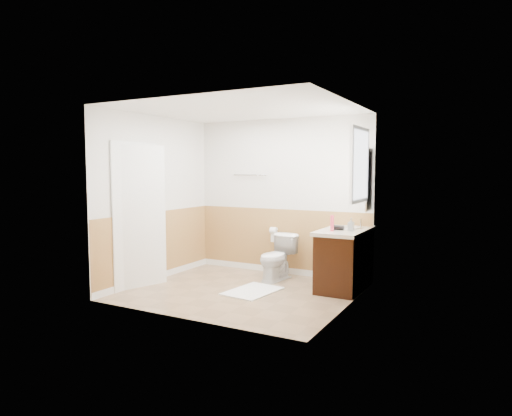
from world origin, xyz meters
The scene contains 32 objects.
floor centered at (0.00, 0.00, 0.00)m, with size 3.00×3.00×0.00m, color #8C7051.
ceiling centered at (0.00, 0.00, 2.50)m, with size 3.00×3.00×0.00m, color white.
wall_back centered at (0.00, 1.30, 1.25)m, with size 3.00×3.00×0.00m, color silver.
wall_front centered at (0.00, -1.30, 1.25)m, with size 3.00×3.00×0.00m, color silver.
wall_left centered at (-1.50, 0.00, 1.25)m, with size 3.00×3.00×0.00m, color silver.
wall_right centered at (1.50, 0.00, 1.25)m, with size 3.00×3.00×0.00m, color silver.
wainscot_back centered at (0.00, 1.29, 0.50)m, with size 3.00×3.00×0.00m, color #A07040.
wainscot_front centered at (0.00, -1.29, 0.50)m, with size 3.00×3.00×0.00m, color #A07040.
wainscot_left centered at (-1.49, 0.00, 0.50)m, with size 2.60×2.60×0.00m, color #A07040.
wainscot_right centered at (1.49, 0.00, 0.50)m, with size 2.60×2.60×0.00m, color #A07040.
toilet centered at (0.15, 0.83, 0.35)m, with size 0.39×0.68×0.69m, color white.
bath_mat centered at (0.15, 0.06, 0.01)m, with size 0.55×0.80×0.02m, color white.
vanity_cabinet centered at (1.21, 0.85, 0.40)m, with size 0.55×1.10×0.80m, color black.
vanity_knob_left centered at (0.91, 0.75, 0.55)m, with size 0.03×0.03×0.03m, color white.
vanity_knob_right centered at (0.91, 0.95, 0.55)m, with size 0.03×0.03×0.03m, color silver.
countertop centered at (1.20, 0.85, 0.83)m, with size 0.60×1.15×0.05m, color beige.
sink_basin centered at (1.21, 1.00, 0.86)m, with size 0.36×0.36×0.02m, color white.
faucet centered at (1.39, 1.00, 0.92)m, with size 0.02×0.02×0.14m, color silver.
lotion_bottle centered at (1.11, 0.56, 0.96)m, with size 0.05×0.05×0.22m, color #E13A53.
soap_dispenser centered at (1.33, 0.71, 0.94)m, with size 0.08×0.08×0.18m, color gray.
hair_dryer_body centered at (1.16, 0.70, 0.89)m, with size 0.07×0.07×0.14m, color black.
hair_dryer_handle centered at (1.13, 0.77, 0.86)m, with size 0.03×0.03×0.07m, color black.
mirror_panel centered at (1.48, 1.10, 1.55)m, with size 0.02×0.35×0.90m, color silver.
window_frame centered at (1.47, 0.59, 1.75)m, with size 0.04×0.80×1.00m, color white.
window_glass centered at (1.49, 0.59, 1.75)m, with size 0.01×0.70×0.90m, color white.
door centered at (-1.40, -0.45, 1.02)m, with size 0.05×0.80×2.04m, color white.
door_frame centered at (-1.48, -0.45, 1.03)m, with size 0.02×0.92×2.10m, color white.
door_knob centered at (-1.34, -0.12, 0.95)m, with size 0.06×0.06×0.06m, color silver.
towel_bar centered at (-0.55, 1.25, 1.60)m, with size 0.02×0.02×0.62m, color silver.
tp_holder_bar centered at (-0.10, 1.23, 0.70)m, with size 0.02×0.02×0.14m, color silver.
tp_roll centered at (-0.10, 1.23, 0.70)m, with size 0.11×0.11×0.10m, color white.
tp_sheet centered at (-0.10, 1.23, 0.59)m, with size 0.10×0.01×0.16m, color white.
Camera 1 is at (3.09, -5.33, 1.69)m, focal length 31.74 mm.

